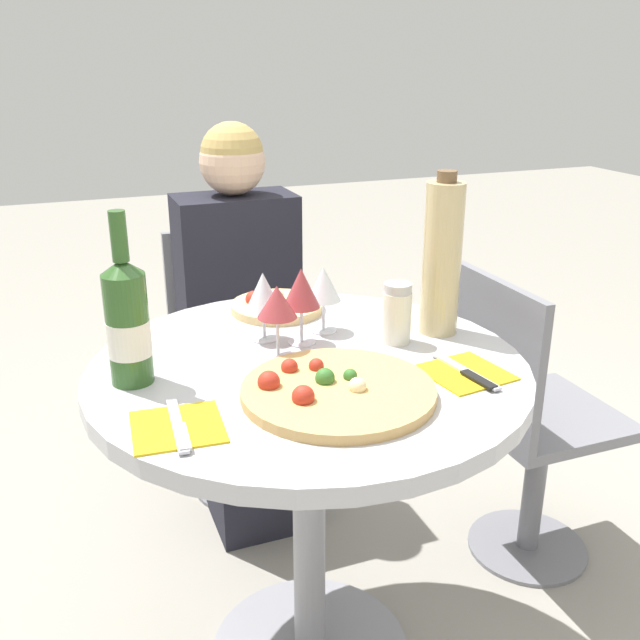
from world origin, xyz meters
TOP-DOWN VIEW (x-y plane):
  - dining_table at (0.00, 0.00)m, footprint 0.89×0.89m
  - chair_behind_diner at (0.05, 0.80)m, footprint 0.37×0.37m
  - seated_diner at (0.05, 0.67)m, footprint 0.35×0.41m
  - chair_empty_side at (0.67, 0.14)m, footprint 0.37×0.37m
  - pizza_large at (-0.00, -0.16)m, footprint 0.36×0.36m
  - pizza_small_far at (0.03, 0.32)m, footprint 0.22×0.22m
  - wine_bottle at (-0.34, 0.04)m, footprint 0.08×0.08m
  - tall_carafe at (0.33, 0.06)m, footprint 0.08×0.08m
  - sugar_shaker at (0.22, 0.04)m, footprint 0.06×0.06m
  - wine_glass_back_right at (0.09, 0.15)m, footprint 0.08×0.08m
  - wine_glass_front_left at (-0.04, 0.06)m, footprint 0.08×0.08m
  - wine_glass_center at (0.02, 0.11)m, footprint 0.08×0.08m
  - wine_glass_back_left at (-0.04, 0.15)m, footprint 0.08×0.08m
  - place_setting_left at (-0.29, -0.17)m, footprint 0.16×0.19m
  - place_setting_right at (0.27, -0.16)m, footprint 0.17×0.19m

SIDE VIEW (x-z plane):
  - chair_behind_diner at x=0.05m, z-range 0.00..0.83m
  - chair_empty_side at x=0.67m, z-range 0.00..0.83m
  - seated_diner at x=0.05m, z-range -0.06..1.12m
  - dining_table at x=0.00m, z-range 0.22..0.99m
  - place_setting_left at x=-0.29m, z-range 0.76..0.77m
  - place_setting_right at x=0.27m, z-range 0.76..0.77m
  - pizza_large at x=0.00m, z-range 0.75..0.80m
  - pizza_small_far at x=0.03m, z-range 0.75..0.80m
  - sugar_shaker at x=0.22m, z-range 0.76..0.89m
  - wine_glass_back_left at x=-0.04m, z-range 0.79..0.95m
  - wine_glass_back_right at x=0.09m, z-range 0.80..0.95m
  - wine_glass_front_left at x=-0.04m, z-range 0.80..0.95m
  - wine_bottle at x=-0.34m, z-range 0.72..1.05m
  - wine_glass_center at x=0.02m, z-range 0.80..0.97m
  - tall_carafe at x=0.33m, z-range 0.75..1.11m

